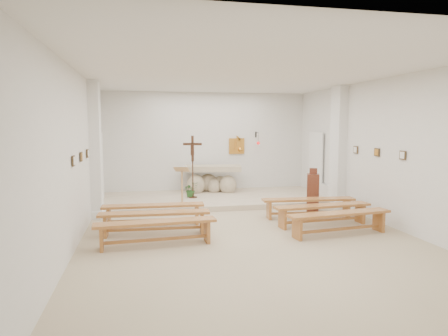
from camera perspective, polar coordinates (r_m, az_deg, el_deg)
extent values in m
cube|color=tan|center=(9.25, 2.60, -8.81)|extent=(7.00, 10.00, 0.00)
cube|color=silver|center=(8.77, -20.04, 1.62)|extent=(0.02, 10.00, 3.50)
cube|color=silver|center=(10.38, 21.69, 2.20)|extent=(0.02, 10.00, 3.50)
cube|color=silver|center=(13.84, -2.45, 3.53)|extent=(7.00, 0.02, 3.50)
cube|color=silver|center=(9.00, 2.71, 13.19)|extent=(7.00, 10.00, 0.02)
cube|color=beige|center=(12.57, -1.33, -4.43)|extent=(6.98, 3.00, 0.15)
cube|color=white|center=(10.74, -17.86, 2.46)|extent=(0.26, 0.55, 3.50)
cube|color=white|center=(12.04, 15.99, 2.89)|extent=(0.26, 0.55, 3.50)
cube|color=gold|center=(14.02, 1.82, 3.15)|extent=(0.55, 0.04, 0.55)
cube|color=black|center=(14.19, 4.58, 4.79)|extent=(0.04, 0.02, 0.20)
cylinder|color=black|center=(14.04, 4.75, 5.06)|extent=(0.02, 0.30, 0.02)
cylinder|color=black|center=(13.90, 4.92, 4.35)|extent=(0.01, 0.01, 0.34)
sphere|color=red|center=(13.91, 4.91, 3.57)|extent=(0.11, 0.11, 0.11)
cube|color=#46341E|center=(7.99, -20.72, 0.96)|extent=(0.03, 0.20, 0.20)
cube|color=#46341E|center=(8.97, -19.72, 1.53)|extent=(0.03, 0.20, 0.20)
cube|color=#46341E|center=(9.96, -18.92, 1.99)|extent=(0.03, 0.20, 0.20)
cube|color=#46341E|center=(9.71, 24.17, 1.68)|extent=(0.03, 0.20, 0.20)
cube|color=#46341E|center=(10.54, 21.00, 2.12)|extent=(0.03, 0.20, 0.20)
cube|color=#46341E|center=(11.39, 18.29, 2.49)|extent=(0.03, 0.20, 0.20)
cube|color=silver|center=(11.62, -17.54, -4.63)|extent=(0.10, 0.85, 0.52)
cube|color=silver|center=(12.85, 14.59, -3.52)|extent=(0.10, 0.85, 0.52)
ellipsoid|color=beige|center=(13.26, -4.06, -2.42)|extent=(0.61, 0.52, 0.69)
ellipsoid|color=beige|center=(13.30, 0.57, -2.46)|extent=(0.57, 0.49, 0.65)
ellipsoid|color=beige|center=(13.58, -2.28, -2.13)|extent=(0.65, 0.56, 0.61)
ellipsoid|color=beige|center=(13.56, -0.56, -2.36)|extent=(0.53, 0.45, 0.57)
ellipsoid|color=beige|center=(13.36, -1.41, -2.64)|extent=(0.45, 0.38, 0.53)
cube|color=beige|center=(13.33, -1.64, -0.04)|extent=(1.98, 1.04, 0.18)
cube|color=tan|center=(11.23, -5.99, -5.26)|extent=(0.43, 0.43, 0.04)
cylinder|color=tan|center=(11.15, -6.01, -2.91)|extent=(0.05, 0.05, 0.97)
cube|color=tan|center=(11.05, -6.07, -0.20)|extent=(0.48, 0.40, 0.16)
cube|color=white|center=(11.01, -6.11, 0.03)|extent=(0.40, 0.33, 0.12)
cylinder|color=#3B1F13|center=(12.40, -4.46, -4.17)|extent=(0.25, 0.25, 0.03)
cylinder|color=#3B1F13|center=(12.31, -4.48, -1.60)|extent=(0.04, 0.04, 1.15)
cube|color=#3B1F13|center=(12.22, -4.52, 2.79)|extent=(0.09, 0.07, 0.79)
cube|color=#3B1F13|center=(12.21, -4.52, 3.43)|extent=(0.57, 0.22, 0.07)
cube|color=#3B1F13|center=(12.19, -4.54, 2.63)|extent=(0.11, 0.07, 0.34)
imported|color=#265522|center=(12.45, -4.76, -3.09)|extent=(0.53, 0.49, 0.48)
cube|color=brown|center=(11.33, 12.57, -3.46)|extent=(0.42, 0.42, 1.05)
cube|color=brown|center=(11.24, 12.64, -0.45)|extent=(0.21, 0.12, 0.17)
cube|color=#AB6931|center=(9.68, -10.06, -5.31)|extent=(2.41, 0.47, 0.05)
cube|color=#AB6931|center=(9.80, -16.12, -6.81)|extent=(0.08, 0.35, 0.46)
cube|color=#AB6931|center=(9.77, -3.92, -6.62)|extent=(0.08, 0.35, 0.46)
cube|color=#AB6931|center=(9.75, -10.02, -7.31)|extent=(2.01, 0.14, 0.05)
cube|color=#AB6931|center=(10.54, 11.96, -4.41)|extent=(2.42, 0.59, 0.05)
cube|color=#AB6931|center=(10.31, 6.44, -5.96)|extent=(0.10, 0.35, 0.46)
cube|color=#AB6931|center=(10.95, 17.09, -5.48)|extent=(0.10, 0.35, 0.46)
cube|color=#AB6931|center=(10.61, 11.92, -6.26)|extent=(2.01, 0.25, 0.05)
cube|color=#AB6931|center=(8.86, -9.91, -6.38)|extent=(2.41, 0.50, 0.05)
cube|color=#AB6931|center=(9.00, -16.53, -7.98)|extent=(0.08, 0.35, 0.46)
cube|color=#AB6931|center=(8.96, -3.19, -7.80)|extent=(0.08, 0.35, 0.46)
cube|color=#AB6931|center=(8.94, -9.86, -8.55)|extent=(2.01, 0.16, 0.05)
cube|color=#AB6931|center=(9.79, 13.92, -5.27)|extent=(2.41, 0.56, 0.05)
cube|color=#AB6931|center=(9.38, 8.35, -7.21)|extent=(0.09, 0.35, 0.46)
cube|color=#AB6931|center=(10.39, 18.87, -6.17)|extent=(0.09, 0.35, 0.46)
cube|color=#AB6931|center=(9.86, 13.87, -7.25)|extent=(2.01, 0.22, 0.05)
cube|color=#AB6931|center=(8.05, -9.72, -7.66)|extent=(2.41, 0.52, 0.05)
cube|color=#AB6931|center=(8.09, -17.10, -9.61)|extent=(0.09, 0.35, 0.46)
cube|color=#AB6931|center=(8.26, -2.45, -9.00)|extent=(0.09, 0.35, 0.46)
cube|color=#AB6931|center=(8.14, -9.68, -10.04)|extent=(2.01, 0.19, 0.05)
cube|color=#AB6931|center=(9.06, 16.21, -6.25)|extent=(2.42, 0.66, 0.05)
cube|color=#AB6931|center=(8.59, 10.40, -8.51)|extent=(0.11, 0.35, 0.46)
cube|color=#AB6931|center=(9.73, 21.22, -7.09)|extent=(0.11, 0.35, 0.46)
cube|color=#AB6931|center=(9.14, 16.14, -8.39)|extent=(2.01, 0.30, 0.05)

